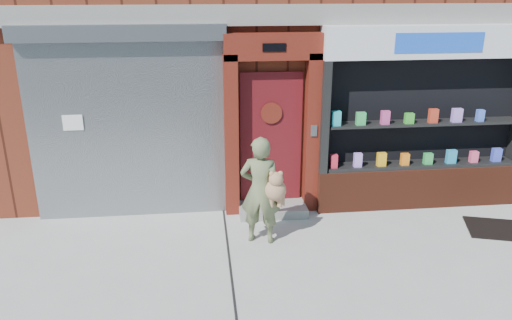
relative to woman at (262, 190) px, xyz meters
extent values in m
plane|color=#9E9E99|center=(1.04, -0.81, -0.81)|extent=(80.00, 80.00, 0.00)
cube|color=gray|center=(1.04, 1.11, 2.34)|extent=(12.00, 0.16, 0.30)
cube|color=gray|center=(-1.96, 1.13, 0.59)|extent=(3.00, 0.10, 2.80)
cube|color=slate|center=(-1.96, 1.07, 2.11)|extent=(3.10, 0.30, 0.24)
cube|color=white|center=(-2.76, 1.06, 0.79)|extent=(0.30, 0.01, 0.24)
cube|color=#59170F|center=(-0.36, 1.05, 0.49)|extent=(0.22, 0.28, 2.60)
cube|color=#59170F|center=(0.94, 1.05, 0.49)|extent=(0.22, 0.28, 2.60)
cube|color=#59170F|center=(0.29, 1.05, 1.89)|extent=(1.50, 0.28, 0.40)
cube|color=black|center=(0.29, 0.90, 1.89)|extent=(0.35, 0.01, 0.12)
cube|color=#530F13|center=(0.29, 1.16, 0.39)|extent=(1.00, 0.06, 2.20)
cylinder|color=black|center=(0.29, 1.12, 0.84)|extent=(0.28, 0.02, 0.28)
cylinder|color=#59170F|center=(0.29, 1.11, 0.84)|extent=(0.34, 0.02, 0.34)
cube|color=gray|center=(0.29, 0.89, -0.73)|extent=(1.10, 0.55, 0.15)
cube|color=slate|center=(0.94, 0.90, 0.59)|extent=(0.10, 0.02, 0.18)
cube|color=#5A2315|center=(2.79, 0.99, -0.46)|extent=(3.50, 0.40, 0.70)
cube|color=black|center=(1.10, 0.99, 0.79)|extent=(0.12, 0.40, 1.80)
cube|color=black|center=(2.79, 1.17, 0.79)|extent=(3.30, 0.03, 1.80)
cube|color=black|center=(2.79, 0.99, -0.08)|extent=(3.20, 0.36, 0.06)
cube|color=black|center=(2.79, 0.99, 0.64)|extent=(3.20, 0.36, 0.04)
cube|color=white|center=(2.79, 0.99, 1.94)|extent=(3.50, 0.40, 0.50)
cube|color=blue|center=(2.79, 0.78, 1.94)|extent=(1.40, 0.01, 0.30)
cube|color=red|center=(1.29, 0.91, 0.07)|extent=(0.11, 0.09, 0.22)
cube|color=#BC8AFA|center=(1.69, 0.91, 0.07)|extent=(0.13, 0.09, 0.23)
cube|color=yellow|center=(2.09, 0.91, 0.07)|extent=(0.14, 0.09, 0.22)
cube|color=orange|center=(2.49, 0.91, 0.05)|extent=(0.13, 0.09, 0.20)
cube|color=green|center=(2.89, 0.91, 0.05)|extent=(0.14, 0.09, 0.18)
cube|color=#2894C8|center=(3.29, 0.91, 0.07)|extent=(0.16, 0.09, 0.23)
cube|color=#EE4F78|center=(3.69, 0.91, 0.05)|extent=(0.13, 0.09, 0.19)
cube|color=blue|center=(4.09, 0.91, 0.07)|extent=(0.15, 0.09, 0.23)
cube|color=#25B1BC|center=(1.29, 0.91, 0.78)|extent=(0.14, 0.09, 0.23)
cube|color=green|center=(1.69, 0.91, 0.77)|extent=(0.15, 0.09, 0.20)
cube|color=#CE4489|center=(2.09, 0.91, 0.77)|extent=(0.13, 0.09, 0.22)
cube|color=green|center=(2.49, 0.91, 0.75)|extent=(0.14, 0.09, 0.17)
cube|color=red|center=(2.89, 0.91, 0.78)|extent=(0.14, 0.09, 0.23)
cube|color=#B282EB|center=(3.29, 0.91, 0.77)|extent=(0.16, 0.09, 0.22)
cube|color=#446CE8|center=(3.69, 0.91, 0.76)|extent=(0.11, 0.09, 0.19)
imported|color=#646E49|center=(-0.02, 0.01, -0.01)|extent=(0.66, 0.53, 1.60)
sphere|color=#A07450|center=(0.18, -0.06, 0.02)|extent=(0.31, 0.31, 0.31)
sphere|color=#A07450|center=(0.18, -0.12, 0.21)|extent=(0.21, 0.21, 0.21)
sphere|color=#A07450|center=(0.12, -0.12, 0.29)|extent=(0.07, 0.07, 0.07)
sphere|color=#A07450|center=(0.25, -0.12, 0.29)|extent=(0.07, 0.07, 0.07)
cylinder|color=#A07450|center=(0.08, -0.06, -0.13)|extent=(0.07, 0.07, 0.19)
cylinder|color=#A07450|center=(0.29, -0.06, -0.13)|extent=(0.07, 0.07, 0.19)
cylinder|color=#A07450|center=(0.12, -0.09, -0.13)|extent=(0.07, 0.07, 0.19)
cylinder|color=#A07450|center=(0.25, -0.09, -0.13)|extent=(0.07, 0.07, 0.19)
cube|color=black|center=(3.73, -0.10, -0.79)|extent=(1.20, 1.00, 0.03)
camera|label=1|loc=(-0.82, -6.51, 2.78)|focal=35.00mm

